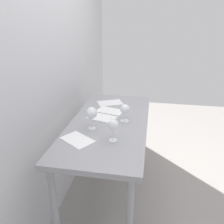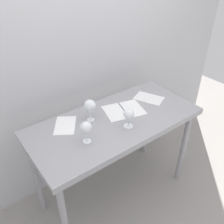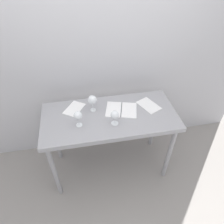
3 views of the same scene
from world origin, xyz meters
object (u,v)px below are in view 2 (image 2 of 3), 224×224
at_px(wine_glass_near_center, 129,115).
at_px(tasting_sheet_upper, 65,125).
at_px(tasting_sheet_lower, 149,98).
at_px(wine_glass_near_left, 86,128).
at_px(open_notebook, 124,110).
at_px(wine_glass_far_left, 90,106).

height_order(wine_glass_near_center, tasting_sheet_upper, wine_glass_near_center).
height_order(tasting_sheet_upper, tasting_sheet_lower, same).
distance_m(wine_glass_near_left, open_notebook, 0.49).
relative_size(tasting_sheet_upper, tasting_sheet_lower, 0.94).
distance_m(open_notebook, tasting_sheet_upper, 0.50).
bearing_deg(wine_glass_near_center, tasting_sheet_upper, 141.94).
relative_size(wine_glass_near_center, open_notebook, 0.41).
xyz_separation_m(open_notebook, tasting_sheet_lower, (0.31, 0.02, -0.00)).
distance_m(wine_glass_near_left, tasting_sheet_upper, 0.29).
height_order(wine_glass_near_left, tasting_sheet_upper, wine_glass_near_left).
height_order(wine_glass_far_left, tasting_sheet_upper, wine_glass_far_left).
xyz_separation_m(wine_glass_near_center, tasting_sheet_upper, (-0.38, 0.30, -0.11)).
bearing_deg(open_notebook, wine_glass_near_left, -146.71).
xyz_separation_m(wine_glass_near_left, tasting_sheet_lower, (0.77, 0.17, -0.12)).
bearing_deg(wine_glass_far_left, wine_glass_near_left, -128.55).
bearing_deg(wine_glass_far_left, wine_glass_near_center, -52.37).
xyz_separation_m(wine_glass_far_left, tasting_sheet_lower, (0.61, -0.03, -0.13)).
bearing_deg(wine_glass_near_center, tasting_sheet_lower, 26.26).
bearing_deg(tasting_sheet_upper, tasting_sheet_lower, 27.20).
height_order(wine_glass_far_left, wine_glass_near_center, wine_glass_far_left).
relative_size(wine_glass_near_left, tasting_sheet_lower, 0.67).
relative_size(open_notebook, tasting_sheet_lower, 1.50).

